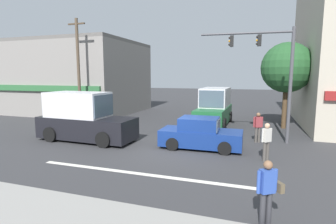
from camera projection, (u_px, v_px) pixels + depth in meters
ground_plane at (172, 149)px, 13.15m from camera, size 120.00×120.00×0.00m
lane_marking_stripe at (144, 174)px, 9.86m from camera, size 9.00×0.24×0.01m
building_left_block at (76, 77)px, 26.83m from camera, size 12.52×9.86×6.96m
street_tree at (287, 68)px, 17.86m from camera, size 3.42×3.42×5.93m
utility_pole_near_left at (79, 70)px, 19.59m from camera, size 1.40×0.22×7.83m
utility_pole_far_right at (336, 69)px, 16.35m from camera, size 1.40×0.22×7.81m
traffic_light_mast at (272, 66)px, 14.03m from camera, size 4.88×0.52×6.20m
box_truck_crossing_rightbound at (214, 108)px, 19.71m from camera, size 2.36×5.65×2.75m
box_truck_parked_curbside at (84, 119)px, 14.91m from camera, size 5.66×2.38×2.75m
sedan_crossing_center at (201, 134)px, 13.33m from camera, size 4.13×1.94×1.58m
pedestrian_foreground_with_bag at (268, 189)px, 6.39m from camera, size 0.66×0.49×1.67m
pedestrian_mid_crossing at (258, 126)px, 14.43m from camera, size 0.51×0.36×1.67m
pedestrian_far_side at (267, 140)px, 11.27m from camera, size 0.43×0.43×1.67m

